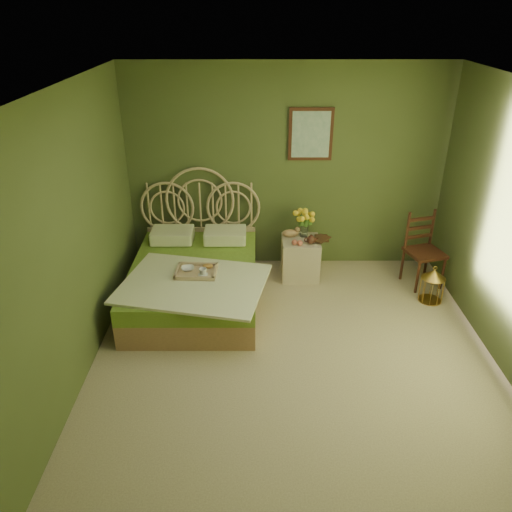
{
  "coord_description": "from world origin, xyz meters",
  "views": [
    {
      "loc": [
        -0.39,
        -3.84,
        3.19
      ],
      "look_at": [
        -0.38,
        1.0,
        0.71
      ],
      "focal_mm": 35.0,
      "sensor_mm": 36.0,
      "label": 1
    }
  ],
  "objects_px": {
    "nightstand": "(301,252)",
    "chair": "(424,245)",
    "bed": "(195,277)",
    "birdcage": "(432,286)"
  },
  "relations": [
    {
      "from": "bed",
      "to": "chair",
      "type": "bearing_deg",
      "value": 8.7
    },
    {
      "from": "bed",
      "to": "chair",
      "type": "xyz_separation_m",
      "value": [
        2.8,
        0.43,
        0.22
      ]
    },
    {
      "from": "chair",
      "to": "birdcage",
      "type": "distance_m",
      "value": 0.56
    },
    {
      "from": "bed",
      "to": "chair",
      "type": "height_order",
      "value": "bed"
    },
    {
      "from": "chair",
      "to": "bed",
      "type": "bearing_deg",
      "value": 172.57
    },
    {
      "from": "bed",
      "to": "nightstand",
      "type": "xyz_separation_m",
      "value": [
        1.29,
        0.57,
        0.05
      ]
    },
    {
      "from": "nightstand",
      "to": "chair",
      "type": "xyz_separation_m",
      "value": [
        1.5,
        -0.14,
        0.17
      ]
    },
    {
      "from": "nightstand",
      "to": "chair",
      "type": "bearing_deg",
      "value": -5.43
    },
    {
      "from": "chair",
      "to": "birdcage",
      "type": "xyz_separation_m",
      "value": [
        0.0,
        -0.47,
        -0.31
      ]
    },
    {
      "from": "bed",
      "to": "birdcage",
      "type": "height_order",
      "value": "bed"
    }
  ]
}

